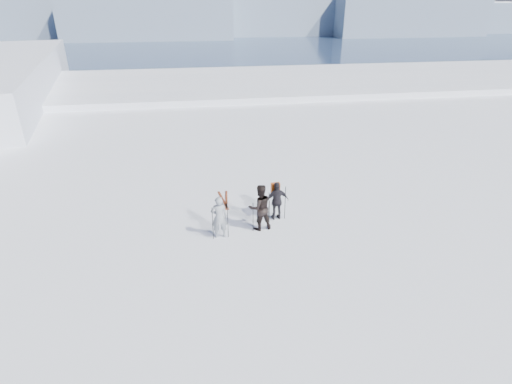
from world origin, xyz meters
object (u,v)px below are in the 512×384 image
(skier_pack, at_px, (277,201))
(skis_loose, at_px, (225,200))
(skier_dark, at_px, (260,207))
(skier_grey, at_px, (219,217))

(skier_pack, height_order, skis_loose, skier_pack)
(skis_loose, bearing_deg, skier_dark, -66.29)
(skier_grey, height_order, skis_loose, skier_grey)
(skis_loose, bearing_deg, skier_grey, -98.57)
(skier_grey, bearing_deg, skis_loose, -98.27)
(skier_grey, relative_size, skis_loose, 0.92)
(skier_grey, bearing_deg, skier_pack, -157.04)
(skier_dark, relative_size, skier_pack, 1.15)
(skier_dark, bearing_deg, skier_grey, 2.44)
(skis_loose, bearing_deg, skier_pack, -45.04)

